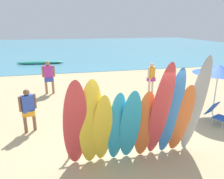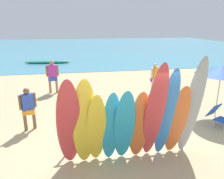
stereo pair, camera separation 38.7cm
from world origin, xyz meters
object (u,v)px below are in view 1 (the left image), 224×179
surfboard_blue_7 (171,114)px  distant_boat (40,62)px  beach_chair_red (216,113)px  beach_umbrella (219,69)px  surfboard_rack (131,134)px  surfboard_yellow_2 (102,130)px  surfboard_orange_5 (144,126)px  surfboard_yellow_1 (91,125)px  surfboard_orange_8 (181,120)px  beachgoer_near_rack (49,75)px  surfboard_red_6 (160,114)px  surfboard_teal_3 (117,128)px  surfboard_grey_9 (195,107)px  beachgoer_strolling (151,76)px  surfboard_red_0 (75,126)px  surfboard_teal_4 (130,126)px  beachgoer_by_water (28,108)px

surfboard_blue_7 → distant_boat: surfboard_blue_7 is taller
beach_chair_red → surfboard_blue_7: bearing=-174.2°
beach_umbrella → surfboard_blue_7: bearing=-143.4°
surfboard_rack → surfboard_yellow_2: surfboard_yellow_2 is taller
surfboard_yellow_2 → surfboard_orange_5: size_ratio=1.01×
surfboard_yellow_1 → beach_chair_red: 5.04m
surfboard_yellow_1 → surfboard_orange_8: 2.40m
surfboard_yellow_1 → beachgoer_near_rack: (-1.32, 6.55, -0.21)m
surfboard_orange_5 → surfboard_red_6: bearing=-26.6°
surfboard_yellow_1 → surfboard_yellow_2: size_ratio=1.17×
surfboard_teal_3 → surfboard_yellow_2: bearing=179.7°
surfboard_orange_8 → surfboard_teal_3: bearing=-179.9°
surfboard_blue_7 → beachgoer_near_rack: size_ratio=1.56×
surfboard_grey_9 → beachgoer_strolling: 5.79m
surfboard_red_0 → surfboard_teal_4: 1.36m
surfboard_teal_3 → distant_boat: (-3.26, 15.80, -0.86)m
surfboard_teal_4 → distant_boat: surfboard_teal_4 is taller
beachgoer_by_water → surfboard_yellow_2: bearing=-74.2°
surfboard_teal_4 → beachgoer_near_rack: 6.96m
beachgoer_near_rack → beachgoer_by_water: beachgoer_near_rack is taller
surfboard_red_6 → surfboard_blue_7: surfboard_red_6 is taller
surfboard_yellow_1 → beachgoer_by_water: 2.99m
surfboard_yellow_2 → surfboard_teal_4: size_ratio=0.96×
surfboard_yellow_1 → beachgoer_by_water: size_ratio=1.64×
surfboard_orange_8 → beach_umbrella: size_ratio=1.09×
beachgoer_strolling → surfboard_red_0: bearing=18.5°
surfboard_rack → beach_umbrella: (4.05, 1.75, 1.34)m
surfboard_orange_5 → beach_umbrella: (3.85, 2.26, 0.85)m
surfboard_red_6 → beachgoer_strolling: surfboard_red_6 is taller
beachgoer_near_rack → beachgoer_strolling: beachgoer_near_rack is taller
beachgoer_by_water → beach_umbrella: size_ratio=0.74×
surfboard_yellow_1 → surfboard_teal_3: 0.68m
surfboard_red_0 → surfboard_teal_4: surfboard_red_0 is taller
surfboard_yellow_2 → beachgoer_strolling: bearing=55.8°
surfboard_blue_7 → surfboard_rack: bearing=145.4°
beachgoer_by_water → surfboard_orange_5: bearing=-62.1°
surfboard_teal_4 → beachgoer_strolling: bearing=63.8°
surfboard_orange_5 → surfboard_yellow_1: bearing=-176.0°
surfboard_yellow_2 → beachgoer_strolling: (3.64, 5.58, -0.10)m
surfboard_teal_3 → beachgoer_near_rack: (-1.98, 6.50, -0.02)m
surfboard_rack → surfboard_blue_7: 1.32m
surfboard_grey_9 → beach_chair_red: bearing=39.3°
beach_umbrella → distant_boat: bearing=120.0°
surfboard_teal_4 → surfboard_teal_3: bearing=170.6°
surfboard_red_6 → distant_boat: size_ratio=0.68×
surfboard_orange_8 → surfboard_orange_5: bearing=-179.9°
beach_chair_red → beach_umbrella: size_ratio=0.44×
surfboard_orange_5 → beach_chair_red: 3.72m
surfboard_grey_9 → beach_umbrella: 3.44m
surfboard_teal_3 → surfboard_red_6: (1.04, -0.20, 0.37)m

